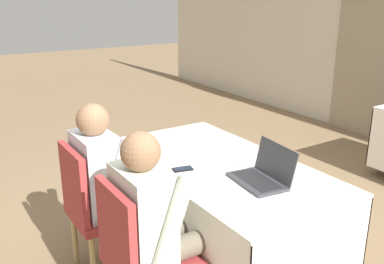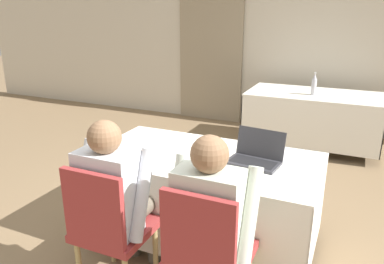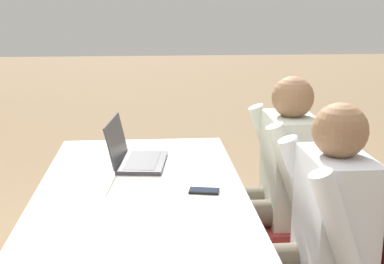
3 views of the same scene
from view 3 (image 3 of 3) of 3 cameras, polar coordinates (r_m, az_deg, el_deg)
conference_table_near at (r=2.32m, az=-5.40°, el=-10.18°), size 1.66×0.88×0.72m
laptop at (r=2.60m, az=-6.10°, el=-2.51°), size 0.38×0.30×0.22m
cell_phone at (r=2.23m, az=1.30°, el=-6.29°), size 0.09×0.14×0.01m
paper_beside_laptop at (r=2.79m, az=-1.50°, el=-2.15°), size 0.28×0.34×0.00m
paper_centre_table at (r=2.80m, az=-9.01°, el=-2.29°), size 0.32×0.36×0.00m
chair_near_right at (r=2.73m, az=10.70°, el=-8.01°), size 0.44×0.44×0.89m
person_checkered_shirt at (r=2.08m, az=12.79°, el=-10.72°), size 0.50×0.52×1.15m
person_white_shirt at (r=2.65m, az=8.71°, el=-4.92°), size 0.50×0.52×1.15m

